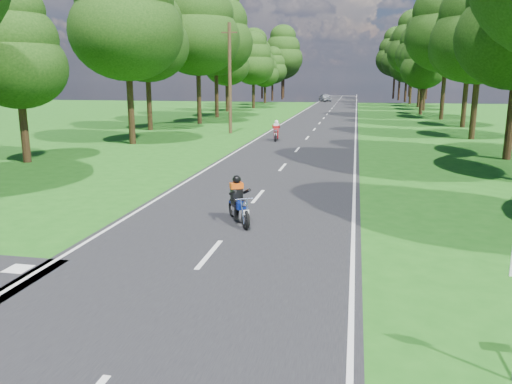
# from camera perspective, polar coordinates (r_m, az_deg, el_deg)

# --- Properties ---
(ground) EXTENTS (160.00, 160.00, 0.00)m
(ground) POSITION_cam_1_polar(r_m,az_deg,el_deg) (10.07, -8.61, -10.95)
(ground) COLOR #195413
(ground) RESTS_ON ground
(main_road) EXTENTS (7.00, 140.00, 0.02)m
(main_road) POSITION_cam_1_polar(r_m,az_deg,el_deg) (58.87, 8.12, 8.78)
(main_road) COLOR black
(main_road) RESTS_ON ground
(road_markings) EXTENTS (7.40, 140.00, 0.01)m
(road_markings) POSITION_cam_1_polar(r_m,az_deg,el_deg) (57.01, 7.88, 8.68)
(road_markings) COLOR silver
(road_markings) RESTS_ON main_road
(treeline) EXTENTS (40.00, 115.35, 14.78)m
(treeline) POSITION_cam_1_polar(r_m,az_deg,el_deg) (68.86, 10.08, 16.15)
(treeline) COLOR black
(treeline) RESTS_ON ground
(telegraph_pole) EXTENTS (1.20, 0.26, 8.00)m
(telegraph_pole) POSITION_cam_1_polar(r_m,az_deg,el_deg) (37.79, -3.01, 12.87)
(telegraph_pole) COLOR #382616
(telegraph_pole) RESTS_ON ground
(rider_near_blue) EXTENTS (1.27, 1.68, 1.35)m
(rider_near_blue) POSITION_cam_1_polar(r_m,az_deg,el_deg) (14.09, -2.01, -0.89)
(rider_near_blue) COLOR navy
(rider_near_blue) RESTS_ON main_road
(rider_far_red) EXTENTS (0.70, 1.67, 1.35)m
(rider_far_red) POSITION_cam_1_polar(r_m,az_deg,el_deg) (33.21, 2.33, 7.05)
(rider_far_red) COLOR maroon
(rider_far_red) RESTS_ON main_road
(distant_car) EXTENTS (2.75, 4.23, 1.34)m
(distant_car) POSITION_cam_1_polar(r_m,az_deg,el_deg) (92.02, 7.90, 10.63)
(distant_car) COLOR #AFB1B6
(distant_car) RESTS_ON main_road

